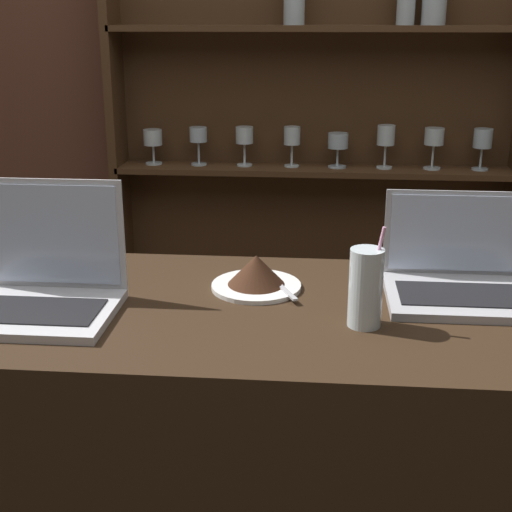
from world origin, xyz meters
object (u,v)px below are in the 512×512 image
object	(u,v)px
laptop_far	(460,276)
water_glass	(366,288)
laptop_near	(41,283)
cake_plate	(256,274)

from	to	relation	value
laptop_far	water_glass	size ratio (longest dim) A/B	1.58
laptop_near	cake_plate	xyz separation A→B (m)	(0.43, 0.15, -0.02)
cake_plate	laptop_near	bearing A→B (deg)	-160.52
cake_plate	water_glass	distance (m)	0.29
laptop_far	water_glass	distance (m)	0.28
laptop_near	water_glass	size ratio (longest dim) A/B	1.58
laptop_near	laptop_far	bearing A→B (deg)	10.05
laptop_far	cake_plate	size ratio (longest dim) A/B	1.60
laptop_far	water_glass	xyz separation A→B (m)	(-0.21, -0.18, 0.04)
cake_plate	water_glass	world-z (taller)	water_glass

